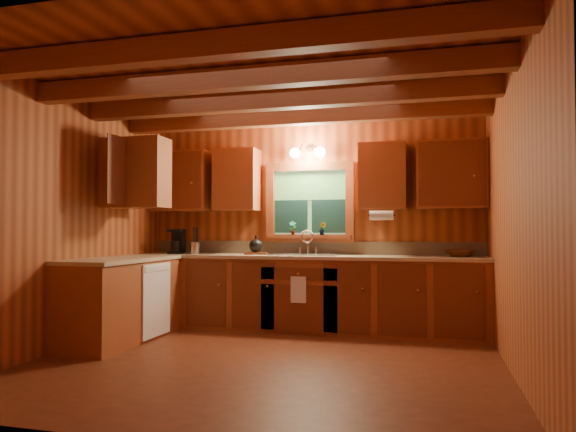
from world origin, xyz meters
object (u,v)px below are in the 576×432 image
(coffee_maker, at_px, (177,242))
(sink, at_px, (305,259))
(cutting_board, at_px, (256,253))
(wicker_basket, at_px, (460,253))

(coffee_maker, bearing_deg, sink, -11.48)
(sink, height_order, cutting_board, sink)
(sink, distance_m, wicker_basket, 1.79)
(sink, height_order, wicker_basket, sink)
(wicker_basket, bearing_deg, sink, -179.03)
(sink, xyz_separation_m, wicker_basket, (1.79, 0.03, 0.09))
(cutting_board, xyz_separation_m, wicker_basket, (2.41, 0.03, 0.03))
(coffee_maker, xyz_separation_m, cutting_board, (1.06, 0.01, -0.14))
(sink, bearing_deg, wicker_basket, 0.97)
(sink, relative_size, coffee_maker, 2.61)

